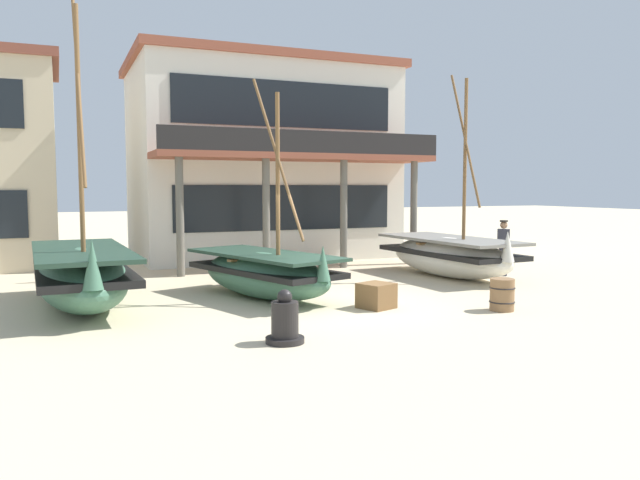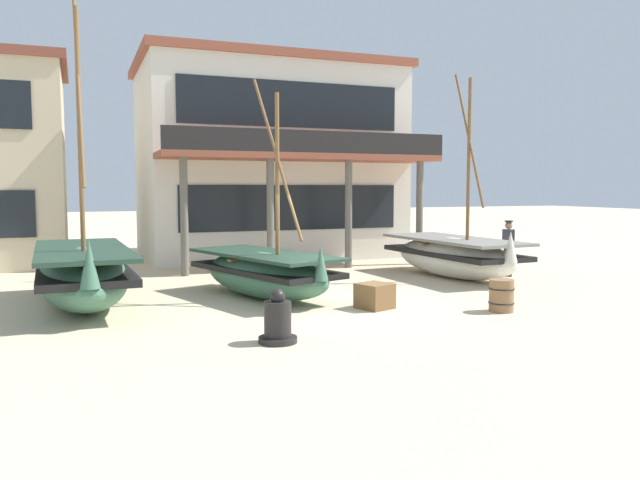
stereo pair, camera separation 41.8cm
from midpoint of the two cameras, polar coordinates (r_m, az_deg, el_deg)
ground_plane at (r=14.24m, az=2.32°, el=-5.94°), size 120.00×120.00×0.00m
fishing_boat_near_left at (r=15.07m, az=-4.30°, el=-3.00°), size 3.01×4.77×5.27m
fishing_boat_centre_large at (r=14.81m, az=-20.24°, el=-2.95°), size 2.17×5.59×7.43m
fishing_boat_far_right at (r=18.87m, az=12.85°, el=-1.39°), size 2.28×5.15×5.95m
fisherman_by_hull at (r=19.43m, az=17.52°, el=-0.78°), size 0.42×0.40×1.68m
capstan_winch at (r=10.74m, az=-2.79°, el=-7.54°), size 0.67×0.67×0.93m
wooden_barrel at (r=13.97m, az=17.18°, el=-4.91°), size 0.56×0.56×0.70m
cargo_crate at (r=13.78m, az=5.92°, el=-5.14°), size 0.86×0.86×0.56m
harbor_building_main at (r=24.88m, az=-4.52°, el=7.29°), size 9.83×8.91×7.45m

